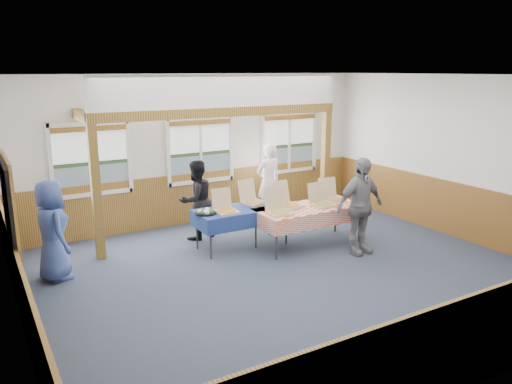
% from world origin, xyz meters
% --- Properties ---
extents(floor, '(8.00, 8.00, 0.00)m').
position_xyz_m(floor, '(0.00, 0.00, 0.00)').
color(floor, '#283041').
rests_on(floor, ground).
extents(ceiling, '(8.00, 8.00, 0.00)m').
position_xyz_m(ceiling, '(0.00, 0.00, 3.20)').
color(ceiling, white).
rests_on(ceiling, wall_back).
extents(wall_back, '(8.00, 0.00, 8.00)m').
position_xyz_m(wall_back, '(0.00, 3.50, 1.60)').
color(wall_back, silver).
rests_on(wall_back, floor).
extents(wall_front, '(8.00, 0.00, 8.00)m').
position_xyz_m(wall_front, '(0.00, -3.50, 1.60)').
color(wall_front, silver).
rests_on(wall_front, floor).
extents(wall_left, '(0.00, 8.00, 8.00)m').
position_xyz_m(wall_left, '(-4.00, 0.00, 1.60)').
color(wall_left, silver).
rests_on(wall_left, floor).
extents(wall_right, '(0.00, 8.00, 8.00)m').
position_xyz_m(wall_right, '(4.00, 0.00, 1.60)').
color(wall_right, silver).
rests_on(wall_right, floor).
extents(wainscot_back, '(7.98, 0.05, 1.10)m').
position_xyz_m(wainscot_back, '(0.00, 3.48, 0.55)').
color(wainscot_back, brown).
rests_on(wainscot_back, floor).
extents(wainscot_front, '(7.98, 0.05, 1.10)m').
position_xyz_m(wainscot_front, '(0.00, -3.48, 0.55)').
color(wainscot_front, brown).
rests_on(wainscot_front, floor).
extents(wainscot_left, '(0.05, 6.98, 1.10)m').
position_xyz_m(wainscot_left, '(-3.98, 0.00, 0.55)').
color(wainscot_left, brown).
rests_on(wainscot_left, floor).
extents(wainscot_right, '(0.05, 6.98, 1.10)m').
position_xyz_m(wainscot_right, '(3.98, 0.00, 0.55)').
color(wainscot_right, brown).
rests_on(wainscot_right, floor).
extents(cased_opening, '(0.06, 1.30, 2.10)m').
position_xyz_m(cased_opening, '(-3.96, 0.90, 1.05)').
color(cased_opening, '#2D2D2D').
rests_on(cased_opening, wall_left).
extents(window_left, '(1.56, 0.10, 1.46)m').
position_xyz_m(window_left, '(-2.30, 3.46, 1.68)').
color(window_left, white).
rests_on(window_left, wall_back).
extents(window_mid, '(1.56, 0.10, 1.46)m').
position_xyz_m(window_mid, '(0.00, 3.46, 1.68)').
color(window_mid, white).
rests_on(window_mid, wall_back).
extents(window_right, '(1.56, 0.10, 1.46)m').
position_xyz_m(window_right, '(2.30, 3.46, 1.68)').
color(window_right, white).
rests_on(window_right, wall_back).
extents(post_left, '(0.15, 0.15, 2.40)m').
position_xyz_m(post_left, '(-2.50, 2.30, 1.20)').
color(post_left, '#533A12').
rests_on(post_left, floor).
extents(post_right, '(0.15, 0.15, 2.40)m').
position_xyz_m(post_right, '(2.50, 2.30, 1.20)').
color(post_right, '#533A12').
rests_on(post_right, floor).
extents(cross_beam, '(5.15, 0.18, 0.18)m').
position_xyz_m(cross_beam, '(0.00, 2.30, 2.49)').
color(cross_beam, '#533A12').
rests_on(cross_beam, post_left).
extents(table_left, '(1.85, 0.96, 0.76)m').
position_xyz_m(table_left, '(-0.02, 1.55, 0.70)').
color(table_left, '#2D2D2D').
rests_on(table_left, floor).
extents(table_right, '(2.14, 1.03, 0.76)m').
position_xyz_m(table_right, '(1.12, 1.00, 0.71)').
color(table_right, '#2D2D2D').
rests_on(table_right, floor).
extents(pizza_box_a, '(0.40, 0.48, 0.41)m').
position_xyz_m(pizza_box_a, '(-0.42, 1.45, 0.82)').
color(pizza_box_a, tan).
rests_on(pizza_box_a, table_left).
extents(pizza_box_b, '(0.50, 0.57, 0.44)m').
position_xyz_m(pizza_box_b, '(0.32, 1.72, 0.82)').
color(pizza_box_b, tan).
rests_on(pizza_box_b, table_left).
extents(pizza_box_c, '(0.50, 0.57, 0.45)m').
position_xyz_m(pizza_box_c, '(0.38, 0.90, 0.82)').
color(pizza_box_c, tan).
rests_on(pizza_box_c, table_right).
extents(pizza_box_d, '(0.51, 0.58, 0.47)m').
position_xyz_m(pizza_box_d, '(0.76, 1.19, 0.83)').
color(pizza_box_d, tan).
rests_on(pizza_box_d, table_right).
extents(pizza_box_e, '(0.39, 0.48, 0.42)m').
position_xyz_m(pizza_box_e, '(1.37, 0.92, 0.82)').
color(pizza_box_e, tan).
rests_on(pizza_box_e, table_right).
extents(pizza_box_f, '(0.46, 0.53, 0.43)m').
position_xyz_m(pizza_box_f, '(1.77, 1.14, 0.82)').
color(pizza_box_f, tan).
rests_on(pizza_box_f, table_right).
extents(veggie_tray, '(0.39, 0.39, 0.09)m').
position_xyz_m(veggie_tray, '(-0.77, 1.55, 0.79)').
color(veggie_tray, black).
rests_on(veggie_tray, table_left).
extents(drink_glass, '(0.07, 0.07, 0.15)m').
position_xyz_m(drink_glass, '(1.97, 0.75, 0.83)').
color(drink_glass, '#9F771A').
rests_on(drink_glass, table_right).
extents(woman_white, '(0.65, 0.46, 1.70)m').
position_xyz_m(woman_white, '(1.39, 2.91, 0.85)').
color(woman_white, white).
rests_on(woman_white, floor).
extents(woman_black, '(0.90, 0.78, 1.58)m').
position_xyz_m(woman_black, '(-0.57, 2.43, 0.79)').
color(woman_black, black).
rests_on(woman_black, floor).
extents(man_blue, '(0.65, 0.88, 1.63)m').
position_xyz_m(man_blue, '(-3.34, 1.74, 0.82)').
color(man_blue, '#3B5194').
rests_on(man_blue, floor).
extents(person_grey, '(1.06, 0.47, 1.78)m').
position_xyz_m(person_grey, '(1.66, 0.19, 0.89)').
color(person_grey, slate).
rests_on(person_grey, floor).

